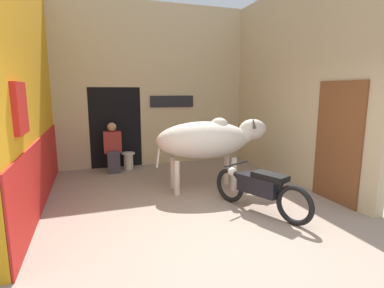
{
  "coord_description": "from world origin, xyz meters",
  "views": [
    {
      "loc": [
        -1.57,
        -3.18,
        1.94
      ],
      "look_at": [
        0.18,
        2.03,
        0.95
      ],
      "focal_mm": 28.0,
      "sensor_mm": 36.0,
      "label": 1
    }
  ],
  "objects_px": {
    "cow": "(209,139)",
    "plastic_stool": "(128,160)",
    "shopkeeper_seated": "(113,147)",
    "motorcycle_near": "(259,188)"
  },
  "relations": [
    {
      "from": "cow",
      "to": "plastic_stool",
      "type": "height_order",
      "value": "cow"
    },
    {
      "from": "cow",
      "to": "plastic_stool",
      "type": "distance_m",
      "value": 2.55
    },
    {
      "from": "shopkeeper_seated",
      "to": "plastic_stool",
      "type": "distance_m",
      "value": 0.56
    },
    {
      "from": "motorcycle_near",
      "to": "cow",
      "type": "bearing_deg",
      "value": 104.02
    },
    {
      "from": "motorcycle_near",
      "to": "plastic_stool",
      "type": "bearing_deg",
      "value": 116.2
    },
    {
      "from": "cow",
      "to": "plastic_stool",
      "type": "relative_size",
      "value": 5.4
    },
    {
      "from": "motorcycle_near",
      "to": "shopkeeper_seated",
      "type": "distance_m",
      "value": 3.83
    },
    {
      "from": "motorcycle_near",
      "to": "plastic_stool",
      "type": "height_order",
      "value": "motorcycle_near"
    },
    {
      "from": "cow",
      "to": "plastic_stool",
      "type": "xyz_separation_m",
      "value": [
        -1.33,
        2.04,
        -0.77
      ]
    },
    {
      "from": "motorcycle_near",
      "to": "shopkeeper_seated",
      "type": "relative_size",
      "value": 1.46
    }
  ]
}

